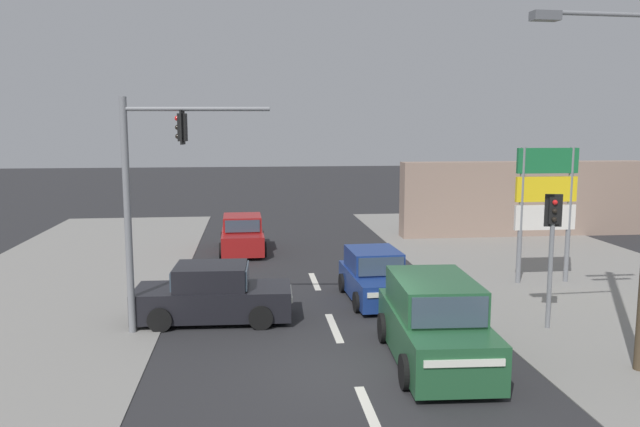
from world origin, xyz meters
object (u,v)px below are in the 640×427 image
at_px(pedestal_signal_right_kerb, 552,238).
at_px(suv_oncoming_mid, 434,323).
at_px(sedan_kerbside_parked, 213,296).
at_px(shopping_plaza_sign, 546,196).
at_px(sedan_receding_far, 242,235).
at_px(traffic_signal_mast, 148,185).
at_px(hatchback_oncoming_near, 375,277).

relative_size(pedestal_signal_right_kerb, suv_oncoming_mid, 0.77).
relative_size(suv_oncoming_mid, sedan_kerbside_parked, 1.07).
bearing_deg(shopping_plaza_sign, pedestal_signal_right_kerb, -114.24).
xyz_separation_m(shopping_plaza_sign, sedan_kerbside_parked, (-10.87, -2.98, -2.28)).
bearing_deg(sedan_receding_far, pedestal_signal_right_kerb, -54.16).
distance_m(traffic_signal_mast, sedan_receding_far, 11.05).
bearing_deg(traffic_signal_mast, hatchback_oncoming_near, 20.98).
distance_m(hatchback_oncoming_near, sedan_kerbside_parked, 5.04).
bearing_deg(sedan_receding_far, hatchback_oncoming_near, -62.74).
bearing_deg(suv_oncoming_mid, sedan_receding_far, 108.70).
relative_size(pedestal_signal_right_kerb, shopping_plaza_sign, 0.77).
height_order(sedan_receding_far, sedan_kerbside_parked, same).
relative_size(shopping_plaza_sign, sedan_receding_far, 1.08).
relative_size(pedestal_signal_right_kerb, sedan_receding_far, 0.83).
bearing_deg(sedan_receding_far, sedan_kerbside_parked, -94.17).
relative_size(hatchback_oncoming_near, sedan_receding_far, 0.87).
distance_m(pedestal_signal_right_kerb, sedan_kerbside_parked, 9.10).
bearing_deg(suv_oncoming_mid, hatchback_oncoming_near, 93.65).
height_order(traffic_signal_mast, sedan_kerbside_parked, traffic_signal_mast).
xyz_separation_m(hatchback_oncoming_near, suv_oncoming_mid, (0.33, -5.12, 0.18)).
bearing_deg(sedan_kerbside_parked, suv_oncoming_mid, -34.92).
distance_m(shopping_plaza_sign, suv_oncoming_mid, 8.97).
relative_size(traffic_signal_mast, sedan_kerbside_parked, 1.40).
relative_size(sedan_receding_far, suv_oncoming_mid, 0.92).
bearing_deg(pedestal_signal_right_kerb, suv_oncoming_mid, -152.49).
bearing_deg(shopping_plaza_sign, traffic_signal_mast, -162.71).
xyz_separation_m(suv_oncoming_mid, sedan_kerbside_parked, (-5.12, 3.58, -0.18)).
height_order(traffic_signal_mast, shopping_plaza_sign, traffic_signal_mast).
height_order(traffic_signal_mast, suv_oncoming_mid, traffic_signal_mast).
bearing_deg(suv_oncoming_mid, sedan_kerbside_parked, 145.08).
xyz_separation_m(traffic_signal_mast, shopping_plaza_sign, (12.35, 3.84, -0.85)).
bearing_deg(hatchback_oncoming_near, traffic_signal_mast, -159.02).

